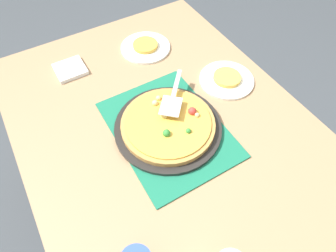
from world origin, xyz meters
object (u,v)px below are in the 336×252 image
object	(u,v)px
plate_near_left	(145,47)
napkin_stack	(70,69)
served_slice_left	(145,45)
plate_far_right	(227,80)
pizza_server	(173,96)
pizza_pan	(168,127)
served_slice_right	(227,77)
pizza	(168,123)

from	to	relation	value
plate_near_left	napkin_stack	bearing A→B (deg)	84.87
plate_near_left	served_slice_left	xyz separation A→B (m)	(0.00, 0.00, 0.01)
plate_near_left	plate_far_right	size ratio (longest dim) A/B	1.00
plate_near_left	pizza_server	size ratio (longest dim) A/B	1.10
pizza_pan	plate_far_right	xyz separation A→B (m)	(0.09, -0.33, -0.01)
napkin_stack	served_slice_left	bearing A→B (deg)	-95.13
plate_near_left	napkin_stack	xyz separation A→B (m)	(0.03, 0.34, 0.00)
pizza_server	served_slice_right	bearing A→B (deg)	-85.96
plate_far_right	napkin_stack	bearing A→B (deg)	54.34
served_slice_left	pizza_server	xyz separation A→B (m)	(-0.37, 0.08, 0.05)
plate_far_right	served_slice_right	bearing A→B (deg)	0.00
plate_near_left	pizza	bearing A→B (deg)	162.35
served_slice_left	napkin_stack	world-z (taller)	served_slice_left
plate_near_left	napkin_stack	distance (m)	0.34
pizza_pan	served_slice_left	bearing A→B (deg)	-17.79
pizza_server	plate_far_right	bearing A→B (deg)	-85.96
served_slice_right	napkin_stack	bearing A→B (deg)	54.34
pizza_server	napkin_stack	bearing A→B (deg)	33.50
plate_near_left	plate_far_right	world-z (taller)	same
plate_far_right	napkin_stack	distance (m)	0.65
pizza_pan	served_slice_left	size ratio (longest dim) A/B	3.45
served_slice_left	napkin_stack	distance (m)	0.34
served_slice_right	napkin_stack	size ratio (longest dim) A/B	0.92
pizza_pan	served_slice_left	world-z (taller)	served_slice_left
pizza_pan	served_slice_right	world-z (taller)	served_slice_right
plate_far_right	served_slice_left	size ratio (longest dim) A/B	2.00
napkin_stack	plate_near_left	bearing A→B (deg)	-95.13
pizza_pan	served_slice_right	distance (m)	0.34
pizza_pan	pizza	world-z (taller)	pizza
pizza	served_slice_right	world-z (taller)	pizza
served_slice_left	pizza_pan	bearing A→B (deg)	162.21
served_slice_right	napkin_stack	distance (m)	0.65
served_slice_left	napkin_stack	bearing A→B (deg)	84.87
pizza	pizza_server	world-z (taller)	pizza_server
pizza	plate_near_left	size ratio (longest dim) A/B	1.50
served_slice_left	napkin_stack	xyz separation A→B (m)	(0.03, 0.34, -0.01)
pizza	served_slice_left	size ratio (longest dim) A/B	3.00
served_slice_right	pizza_pan	bearing A→B (deg)	105.54
pizza_pan	napkin_stack	bearing A→B (deg)	22.81
plate_far_right	served_slice_left	distance (m)	0.40
pizza_pan	plate_near_left	world-z (taller)	pizza_pan
plate_far_right	pizza_server	distance (m)	0.27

